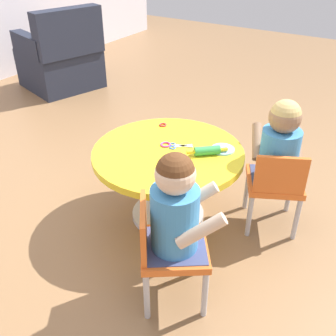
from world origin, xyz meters
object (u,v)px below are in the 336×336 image
object	(u,v)px
seated_child_right	(280,145)
rolling_pin	(207,151)
craft_scissors	(177,146)
child_chair_right	(275,184)
armchair_dark	(61,59)
craft_table	(168,168)
child_chair_left	(167,247)
seated_child_left	(176,207)

from	to	relation	value
seated_child_right	rolling_pin	distance (m)	0.39
rolling_pin	craft_scissors	size ratio (longest dim) A/B	1.34
craft_scissors	rolling_pin	bearing A→B (deg)	-87.35
child_chair_right	armchair_dark	world-z (taller)	armchair_dark
craft_table	armchair_dark	size ratio (longest dim) A/B	0.96
child_chair_left	craft_scissors	world-z (taller)	child_chair_left
child_chair_left	rolling_pin	xyz separation A→B (m)	(0.59, 0.11, 0.18)
seated_child_left	seated_child_right	distance (m)	0.79
craft_table	craft_scissors	xyz separation A→B (m)	(0.07, -0.02, 0.12)
child_chair_right	craft_scissors	bearing A→B (deg)	107.27
seated_child_left	child_chair_right	xyz separation A→B (m)	(0.73, -0.21, -0.23)
child_chair_right	armchair_dark	size ratio (longest dim) A/B	0.60
child_chair_right	seated_child_right	bearing A→B (deg)	26.12
child_chair_right	craft_scissors	distance (m)	0.59
craft_table	child_chair_left	world-z (taller)	child_chair_left
craft_table	seated_child_right	size ratio (longest dim) A/B	1.68
child_chair_left	craft_scissors	size ratio (longest dim) A/B	3.82
craft_table	child_chair_right	distance (m)	0.61
craft_table	child_chair_right	size ratio (longest dim) A/B	1.60
craft_table	seated_child_right	world-z (taller)	seated_child_right
seated_child_left	rolling_pin	size ratio (longest dim) A/B	2.72
child_chair_right	craft_table	bearing A→B (deg)	112.85
armchair_dark	seated_child_left	bearing A→B (deg)	-125.43
seated_child_right	craft_scissors	world-z (taller)	seated_child_right
child_chair_right	rolling_pin	world-z (taller)	child_chair_right
armchair_dark	rolling_pin	bearing A→B (deg)	-117.16
child_chair_left	child_chair_right	distance (m)	0.79
seated_child_left	child_chair_left	bearing A→B (deg)	124.98
child_chair_right	rolling_pin	size ratio (longest dim) A/B	2.86
seated_child_right	craft_table	bearing A→B (deg)	116.61
craft_table	child_chair_right	xyz separation A→B (m)	(0.24, -0.56, -0.04)
armchair_dark	craft_scissors	bearing A→B (deg)	-119.29
child_chair_left	seated_child_right	bearing A→B (deg)	-15.79
seated_child_left	rolling_pin	bearing A→B (deg)	14.42
rolling_pin	craft_scissors	world-z (taller)	rolling_pin
seated_child_left	seated_child_right	size ratio (longest dim) A/B	1.00
seated_child_left	rolling_pin	world-z (taller)	seated_child_left
child_chair_left	seated_child_left	bearing A→B (deg)	-55.02
craft_table	child_chair_right	bearing A→B (deg)	-67.15
craft_table	craft_scissors	distance (m)	0.14
child_chair_left	rolling_pin	bearing A→B (deg)	10.88
craft_table	armchair_dark	world-z (taller)	armchair_dark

